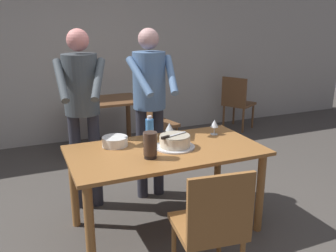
% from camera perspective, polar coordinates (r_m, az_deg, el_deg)
% --- Properties ---
extents(ground_plane, '(14.00, 14.00, 0.00)m').
position_cam_1_polar(ground_plane, '(3.34, -0.33, -15.83)').
color(ground_plane, '#4C4742').
extents(back_wall, '(10.00, 0.12, 2.70)m').
position_cam_1_polar(back_wall, '(5.59, -12.02, 11.64)').
color(back_wall, '#BCB7AD').
rests_on(back_wall, ground_plane).
extents(main_dining_table, '(1.61, 0.86, 0.75)m').
position_cam_1_polar(main_dining_table, '(3.05, -0.35, -5.60)').
color(main_dining_table, '#9E6633').
rests_on(main_dining_table, ground_plane).
extents(cake_on_platter, '(0.34, 0.34, 0.11)m').
position_cam_1_polar(cake_on_platter, '(3.02, 1.12, -2.54)').
color(cake_on_platter, silver).
rests_on(cake_on_platter, main_dining_table).
extents(cake_knife, '(0.26, 0.11, 0.02)m').
position_cam_1_polar(cake_knife, '(2.95, 0.12, -1.66)').
color(cake_knife, silver).
rests_on(cake_knife, cake_on_platter).
extents(plate_stack, '(0.22, 0.22, 0.08)m').
position_cam_1_polar(plate_stack, '(3.10, -8.46, -2.44)').
color(plate_stack, white).
rests_on(plate_stack, main_dining_table).
extents(wine_glass_near, '(0.08, 0.08, 0.14)m').
position_cam_1_polar(wine_glass_near, '(3.24, 0.23, -0.22)').
color(wine_glass_near, silver).
rests_on(wine_glass_near, main_dining_table).
extents(wine_glass_far, '(0.08, 0.08, 0.14)m').
position_cam_1_polar(wine_glass_far, '(3.38, 7.42, 0.33)').
color(wine_glass_far, silver).
rests_on(wine_glass_far, main_dining_table).
extents(water_bottle, '(0.07, 0.07, 0.25)m').
position_cam_1_polar(water_bottle, '(3.10, -2.94, -0.79)').
color(water_bottle, '#387AC6').
rests_on(water_bottle, main_dining_table).
extents(hurricane_lamp, '(0.11, 0.11, 0.21)m').
position_cam_1_polar(hurricane_lamp, '(2.78, -2.85, -3.04)').
color(hurricane_lamp, black).
rests_on(hurricane_lamp, main_dining_table).
extents(person_cutting_cake, '(0.47, 0.55, 1.72)m').
position_cam_1_polar(person_cutting_cake, '(3.53, -2.95, 4.84)').
color(person_cutting_cake, '#2D2D38').
rests_on(person_cutting_cake, ground_plane).
extents(person_standing_beside, '(0.46, 0.57, 1.72)m').
position_cam_1_polar(person_standing_beside, '(3.39, -13.57, 3.94)').
color(person_standing_beside, '#2D2D38').
rests_on(person_standing_beside, ground_plane).
extents(chair_near_side, '(0.49, 0.49, 0.90)m').
position_cam_1_polar(chair_near_side, '(2.46, 6.99, -15.27)').
color(chair_near_side, '#9E6633').
rests_on(chair_near_side, ground_plane).
extents(background_table, '(1.00, 0.70, 0.74)m').
position_cam_1_polar(background_table, '(5.03, -10.13, 2.32)').
color(background_table, brown).
rests_on(background_table, ground_plane).
extents(background_chair_0, '(0.53, 0.53, 0.90)m').
position_cam_1_polar(background_chair_0, '(4.80, -2.37, 0.82)').
color(background_chair_0, brown).
rests_on(background_chair_0, ground_plane).
extents(background_chair_1, '(0.60, 0.60, 0.90)m').
position_cam_1_polar(background_chair_1, '(6.11, 10.95, 3.93)').
color(background_chair_1, brown).
rests_on(background_chair_1, ground_plane).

